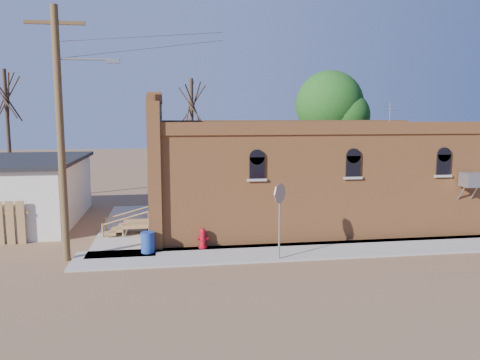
{
  "coord_description": "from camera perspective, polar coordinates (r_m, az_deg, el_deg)",
  "views": [
    {
      "loc": [
        -4.44,
        -16.1,
        5.27
      ],
      "look_at": [
        -1.32,
        4.31,
        2.4
      ],
      "focal_mm": 35.0,
      "sensor_mm": 36.0,
      "label": 1
    }
  ],
  "objects": [
    {
      "name": "ground",
      "position": [
        17.51,
        6.5,
        -9.65
      ],
      "size": [
        120.0,
        120.0,
        0.0
      ],
      "primitive_type": "plane",
      "color": "brown",
      "rests_on": "ground"
    },
    {
      "name": "sidewalk_south",
      "position": [
        18.75,
        10.26,
        -8.41
      ],
      "size": [
        19.0,
        2.2,
        0.08
      ],
      "primitive_type": "cube",
      "color": "#9E9991",
      "rests_on": "ground"
    },
    {
      "name": "sidewalk_west",
      "position": [
        22.78,
        -13.21,
        -5.57
      ],
      "size": [
        2.6,
        10.0,
        0.08
      ],
      "primitive_type": "cube",
      "color": "#9E9991",
      "rests_on": "ground"
    },
    {
      "name": "brick_bar",
      "position": [
        22.62,
        6.98,
        0.41
      ],
      "size": [
        16.4,
        7.97,
        6.3
      ],
      "color": "#CC783E",
      "rests_on": "ground"
    },
    {
      "name": "utility_pole",
      "position": [
        17.7,
        -20.89,
        5.79
      ],
      "size": [
        3.12,
        0.26,
        9.0
      ],
      "color": "brown",
      "rests_on": "ground"
    },
    {
      "name": "tree_bare_near",
      "position": [
        29.14,
        -5.94,
        9.23
      ],
      "size": [
        2.8,
        2.8,
        7.65
      ],
      "color": "#473428",
      "rests_on": "ground"
    },
    {
      "name": "tree_bare_far",
      "position": [
        31.6,
        -26.66,
        9.06
      ],
      "size": [
        2.8,
        2.8,
        8.16
      ],
      "color": "#473428",
      "rests_on": "ground"
    },
    {
      "name": "tree_leafy",
      "position": [
        31.39,
        10.86,
        8.98
      ],
      "size": [
        4.4,
        4.4,
        8.15
      ],
      "color": "#473428",
      "rests_on": "ground"
    },
    {
      "name": "fire_hydrant",
      "position": [
        18.57,
        -4.55,
        -7.1
      ],
      "size": [
        0.46,
        0.44,
        0.79
      ],
      "rotation": [
        0.0,
        0.0,
        0.28
      ],
      "color": "#A00918",
      "rests_on": "sidewalk_south"
    },
    {
      "name": "stop_sign",
      "position": [
        16.84,
        4.86,
        -2.53
      ],
      "size": [
        0.56,
        0.61,
        2.79
      ],
      "rotation": [
        0.0,
        0.0,
        0.4
      ],
      "color": "#939297",
      "rests_on": "sidewalk_south"
    },
    {
      "name": "trash_barrel",
      "position": [
        18.26,
        -11.18,
        -7.46
      ],
      "size": [
        0.54,
        0.54,
        0.79
      ],
      "primitive_type": "cylinder",
      "rotation": [
        0.0,
        0.0,
        -0.05
      ],
      "color": "navy",
      "rests_on": "sidewalk_west"
    }
  ]
}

